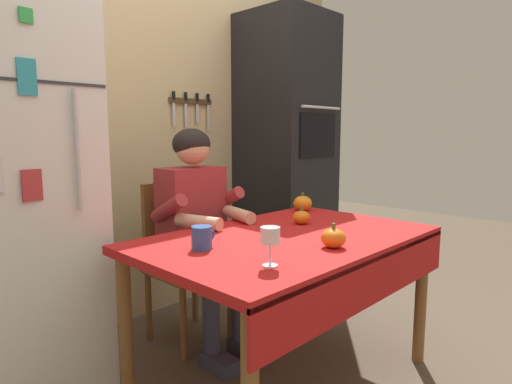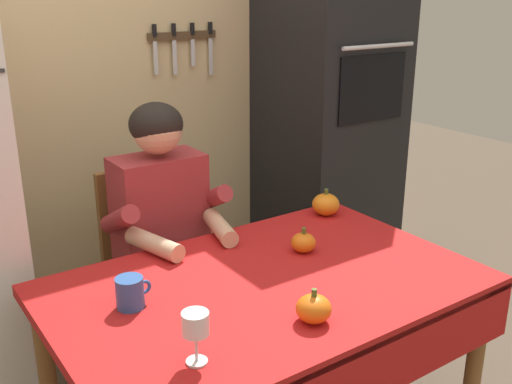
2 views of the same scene
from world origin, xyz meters
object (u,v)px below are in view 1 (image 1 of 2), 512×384
object	(u,v)px
pumpkin_small	(333,238)
pumpkin_large	(301,217)
dining_table	(291,253)
pumpkin_medium	(303,203)
coffee_mug	(202,238)
wine_glass	(270,238)
chair_behind_person	(180,253)
wall_oven	(286,155)
seated_person	(199,220)
refrigerator	(5,205)

from	to	relation	value
pumpkin_small	pumpkin_large	bearing A→B (deg)	54.43
dining_table	pumpkin_medium	world-z (taller)	pumpkin_medium
dining_table	coffee_mug	world-z (taller)	coffee_mug
pumpkin_small	wine_glass	bearing A→B (deg)	177.46
chair_behind_person	dining_table	bearing A→B (deg)	-85.22
wall_oven	seated_person	distance (m)	1.20
coffee_mug	pumpkin_medium	world-z (taller)	pumpkin_medium
coffee_mug	wine_glass	world-z (taller)	wine_glass
wall_oven	wine_glass	size ratio (longest dim) A/B	14.33
pumpkin_large	wall_oven	bearing A→B (deg)	44.52
pumpkin_medium	wine_glass	bearing A→B (deg)	-147.76
wall_oven	pumpkin_medium	bearing A→B (deg)	-131.52
seated_person	wine_glass	distance (m)	0.92
seated_person	pumpkin_small	size ratio (longest dim) A/B	11.88
wall_oven	chair_behind_person	world-z (taller)	wall_oven
dining_table	pumpkin_small	size ratio (longest dim) A/B	13.36
coffee_mug	pumpkin_large	xyz separation A→B (m)	(0.68, 0.01, -0.01)
dining_table	pumpkin_small	distance (m)	0.29
chair_behind_person	seated_person	world-z (taller)	seated_person
refrigerator	wall_oven	xyz separation A→B (m)	(2.00, 0.04, 0.15)
pumpkin_small	refrigerator	bearing A→B (deg)	128.76
chair_behind_person	pumpkin_small	world-z (taller)	chair_behind_person
wall_oven	wine_glass	world-z (taller)	wall_oven
pumpkin_medium	pumpkin_small	size ratio (longest dim) A/B	1.10
dining_table	pumpkin_medium	size ratio (longest dim) A/B	12.09
pumpkin_large	wine_glass	bearing A→B (deg)	-150.30
coffee_mug	pumpkin_small	distance (m)	0.55
seated_person	pumpkin_medium	bearing A→B (deg)	-20.24
wall_oven	coffee_mug	distance (m)	1.71
wine_glass	pumpkin_small	bearing A→B (deg)	-2.54
wall_oven	pumpkin_medium	world-z (taller)	wall_oven
pumpkin_medium	chair_behind_person	bearing A→B (deg)	146.22
refrigerator	seated_person	bearing A→B (deg)	-17.54
pumpkin_medium	pumpkin_small	world-z (taller)	pumpkin_medium
refrigerator	coffee_mug	bearing A→B (deg)	-55.98
chair_behind_person	wine_glass	xyz separation A→B (m)	(-0.35, -1.03, 0.34)
refrigerator	seated_person	world-z (taller)	refrigerator
coffee_mug	wall_oven	bearing A→B (deg)	28.40
wine_glass	wall_oven	bearing A→B (deg)	38.56
wine_glass	pumpkin_medium	world-z (taller)	wine_glass
seated_person	pumpkin_large	size ratio (longest dim) A/B	13.27
refrigerator	coffee_mug	world-z (taller)	refrigerator
pumpkin_large	pumpkin_medium	world-z (taller)	pumpkin_medium
dining_table	wine_glass	xyz separation A→B (m)	(-0.41, -0.24, 0.19)
chair_behind_person	pumpkin_large	bearing A→B (deg)	-64.51
wall_oven	chair_behind_person	bearing A→B (deg)	-173.35
refrigerator	dining_table	world-z (taller)	refrigerator
refrigerator	wall_oven	distance (m)	2.01
wine_glass	pumpkin_small	xyz separation A→B (m)	(0.38, -0.02, -0.07)
coffee_mug	chair_behind_person	bearing A→B (deg)	61.27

